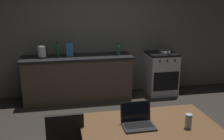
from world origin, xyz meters
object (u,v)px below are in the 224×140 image
at_px(stove_oven, 161,73).
at_px(bottle_b, 58,50).
at_px(dining_table, 150,132).
at_px(bottle, 118,49).
at_px(frying_pan, 165,52).
at_px(cereal_box, 70,50).
at_px(laptop, 138,121).
at_px(drinking_glass, 188,121).
at_px(electric_kettle, 42,52).

relative_size(stove_oven, bottle_b, 3.21).
height_order(dining_table, bottle, bottle).
height_order(frying_pan, cereal_box, cereal_box).
relative_size(laptop, drinking_glass, 2.18).
distance_m(laptop, bottle_b, 2.92).
bearing_deg(cereal_box, stove_oven, -0.68).
xyz_separation_m(dining_table, cereal_box, (-0.68, 2.79, 0.35)).
height_order(frying_pan, bottle_b, bottle_b).
bearing_deg(cereal_box, dining_table, -76.39).
xyz_separation_m(frying_pan, bottle_b, (-2.19, 0.11, 0.11)).
relative_size(electric_kettle, drinking_glass, 1.61).
bearing_deg(bottle_b, bottle, -6.23).
bearing_deg(frying_pan, laptop, -117.54).
height_order(dining_table, frying_pan, frying_pan).
distance_m(frying_pan, bottle_b, 2.20).
bearing_deg(stove_oven, frying_pan, -24.22).
xyz_separation_m(electric_kettle, drinking_glass, (1.56, -2.87, -0.20)).
bearing_deg(bottle, bottle_b, 173.77).
distance_m(electric_kettle, frying_pan, 2.49).
height_order(laptop, cereal_box, cereal_box).
relative_size(laptop, cereal_box, 1.22).
height_order(stove_oven, dining_table, stove_oven).
height_order(stove_oven, drinking_glass, stove_oven).
bearing_deg(laptop, drinking_glass, -5.83).
height_order(stove_oven, bottle_b, bottle_b).
bearing_deg(dining_table, electric_kettle, 113.41).
xyz_separation_m(stove_oven, cereal_box, (-1.90, 0.02, 0.58)).
bearing_deg(frying_pan, bottle, -178.80).
distance_m(laptop, cereal_box, 2.81).
distance_m(electric_kettle, bottle, 1.48).
distance_m(dining_table, drinking_glass, 0.40).
height_order(laptop, frying_pan, laptop).
bearing_deg(bottle_b, dining_table, -72.33).
xyz_separation_m(dining_table, laptop, (-0.12, 0.05, 0.11)).
bearing_deg(frying_pan, electric_kettle, 179.33).
xyz_separation_m(dining_table, bottle, (0.28, 2.72, 0.34)).
bearing_deg(laptop, bottle_b, 116.45).
relative_size(stove_oven, drinking_glass, 6.05).
bearing_deg(bottle_b, laptop, -74.33).
relative_size(bottle, frying_pan, 0.61).
xyz_separation_m(cereal_box, bottle_b, (-0.23, 0.06, -0.00)).
height_order(bottle, drinking_glass, bottle).
bearing_deg(laptop, dining_table, -11.01).
distance_m(cereal_box, bottle_b, 0.24).
relative_size(laptop, bottle, 1.27).
xyz_separation_m(drinking_glass, bottle_b, (-1.27, 2.95, 0.22)).
height_order(stove_oven, frying_pan, frying_pan).
bearing_deg(cereal_box, frying_pan, -1.43).
bearing_deg(laptop, stove_oven, 74.45).
xyz_separation_m(electric_kettle, frying_pan, (2.49, -0.03, -0.09)).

